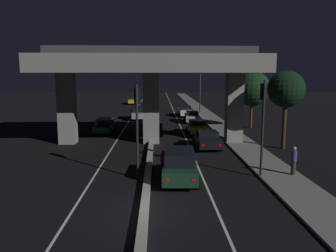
# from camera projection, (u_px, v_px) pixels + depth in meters

# --- Properties ---
(ground_plane) EXTENTS (200.00, 200.00, 0.00)m
(ground_plane) POSITION_uv_depth(u_px,v_px,m) (145.00, 212.00, 14.45)
(ground_plane) COLOR black
(lane_line_left_inner) EXTENTS (0.12, 126.00, 0.00)m
(lane_line_left_inner) POSITION_uv_depth(u_px,v_px,m) (132.00, 115.00, 48.92)
(lane_line_left_inner) COLOR beige
(lane_line_left_inner) RESTS_ON ground_plane
(lane_line_right_inner) EXTENTS (0.12, 126.00, 0.00)m
(lane_line_right_inner) POSITION_uv_depth(u_px,v_px,m) (176.00, 115.00, 49.11)
(lane_line_right_inner) COLOR beige
(lane_line_right_inner) RESTS_ON ground_plane
(median_divider) EXTENTS (0.39, 126.00, 0.30)m
(median_divider) POSITION_uv_depth(u_px,v_px,m) (154.00, 114.00, 48.99)
(median_divider) COLOR gray
(median_divider) RESTS_ON ground_plane
(sidewalk_right) EXTENTS (2.62, 126.00, 0.13)m
(sidewalk_right) POSITION_uv_depth(u_px,v_px,m) (214.00, 121.00, 42.33)
(sidewalk_right) COLOR slate
(sidewalk_right) RESTS_ON ground_plane
(elevated_overpass) EXTENTS (18.64, 9.27, 8.48)m
(elevated_overpass) POSITION_uv_depth(u_px,v_px,m) (151.00, 70.00, 28.36)
(elevated_overpass) COLOR gray
(elevated_overpass) RESTS_ON ground_plane
(traffic_light_left_of_median) EXTENTS (0.30, 0.49, 5.48)m
(traffic_light_left_of_median) POSITION_uv_depth(u_px,v_px,m) (137.00, 115.00, 18.72)
(traffic_light_left_of_median) COLOR black
(traffic_light_left_of_median) RESTS_ON ground_plane
(traffic_light_right_of_median) EXTENTS (0.30, 0.49, 5.73)m
(traffic_light_right_of_median) POSITION_uv_depth(u_px,v_px,m) (263.00, 112.00, 18.91)
(traffic_light_right_of_median) COLOR black
(traffic_light_right_of_median) RESTS_ON ground_plane
(street_lamp) EXTENTS (2.31, 0.32, 8.92)m
(street_lamp) POSITION_uv_depth(u_px,v_px,m) (198.00, 80.00, 51.48)
(street_lamp) COLOR #2D2D30
(street_lamp) RESTS_ON ground_plane
(car_dark_green_lead) EXTENTS (2.18, 4.40, 1.79)m
(car_dark_green_lead) POSITION_uv_depth(u_px,v_px,m) (179.00, 165.00, 18.68)
(car_dark_green_lead) COLOR black
(car_dark_green_lead) RESTS_ON ground_plane
(car_black_second) EXTENTS (2.11, 4.25, 1.44)m
(car_black_second) POSITION_uv_depth(u_px,v_px,m) (207.00, 139.00, 27.17)
(car_black_second) COLOR black
(car_black_second) RESTS_ON ground_plane
(car_taxi_yellow_third) EXTENTS (1.90, 4.26, 1.46)m
(car_taxi_yellow_third) POSITION_uv_depth(u_px,v_px,m) (197.00, 127.00, 33.55)
(car_taxi_yellow_third) COLOR gold
(car_taxi_yellow_third) RESTS_ON ground_plane
(car_silver_fourth) EXTENTS (1.94, 4.07, 1.44)m
(car_silver_fourth) POSITION_uv_depth(u_px,v_px,m) (192.00, 116.00, 41.73)
(car_silver_fourth) COLOR gray
(car_silver_fourth) RESTS_ON ground_plane
(car_white_fifth) EXTENTS (1.96, 4.75, 1.55)m
(car_white_fifth) POSITION_uv_depth(u_px,v_px,m) (185.00, 111.00, 48.08)
(car_white_fifth) COLOR silver
(car_white_fifth) RESTS_ON ground_plane
(car_dark_green_lead_oncoming) EXTENTS (2.01, 4.00, 1.56)m
(car_dark_green_lead_oncoming) POSITION_uv_depth(u_px,v_px,m) (105.00, 125.00, 34.04)
(car_dark_green_lead_oncoming) COLOR black
(car_dark_green_lead_oncoming) RESTS_ON ground_plane
(car_silver_second_oncoming) EXTENTS (2.17, 4.54, 1.78)m
(car_silver_second_oncoming) POSITION_uv_depth(u_px,v_px,m) (139.00, 113.00, 44.57)
(car_silver_second_oncoming) COLOR gray
(car_silver_second_oncoming) RESTS_ON ground_plane
(car_taxi_yellow_third_oncoming) EXTENTS (1.97, 4.11, 1.42)m
(car_taxi_yellow_third_oncoming) POSITION_uv_depth(u_px,v_px,m) (145.00, 107.00, 54.75)
(car_taxi_yellow_third_oncoming) COLOR gold
(car_taxi_yellow_third_oncoming) RESTS_ON ground_plane
(car_taxi_yellow_fourth_oncoming) EXTENTS (1.99, 4.65, 1.51)m
(car_taxi_yellow_fourth_oncoming) POSITION_uv_depth(u_px,v_px,m) (133.00, 100.00, 68.10)
(car_taxi_yellow_fourth_oncoming) COLOR gold
(car_taxi_yellow_fourth_oncoming) RESTS_ON ground_plane
(motorcycle_black_filtering_near) EXTENTS (0.32, 1.77, 1.43)m
(motorcycle_black_filtering_near) POSITION_uv_depth(u_px,v_px,m) (163.00, 163.00, 20.20)
(motorcycle_black_filtering_near) COLOR black
(motorcycle_black_filtering_near) RESTS_ON ground_plane
(pedestrian_on_sidewalk) EXTENTS (0.33, 0.33, 1.71)m
(pedestrian_on_sidewalk) POSITION_uv_depth(u_px,v_px,m) (294.00, 161.00, 19.38)
(pedestrian_on_sidewalk) COLOR #2D261E
(pedestrian_on_sidewalk) RESTS_ON sidewalk_right
(roadside_tree_kerbside_near) EXTENTS (2.97, 2.97, 6.38)m
(roadside_tree_kerbside_near) POSITION_uv_depth(u_px,v_px,m) (286.00, 90.00, 26.20)
(roadside_tree_kerbside_near) COLOR #2D2116
(roadside_tree_kerbside_near) RESTS_ON ground_plane
(roadside_tree_kerbside_mid) EXTENTS (3.95, 3.95, 6.46)m
(roadside_tree_kerbside_mid) POSITION_uv_depth(u_px,v_px,m) (252.00, 89.00, 36.71)
(roadside_tree_kerbside_mid) COLOR #38281C
(roadside_tree_kerbside_mid) RESTS_ON ground_plane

